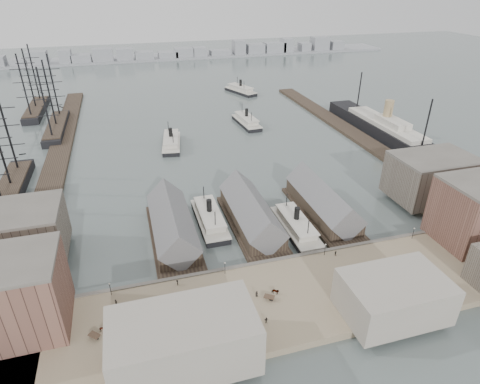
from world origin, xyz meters
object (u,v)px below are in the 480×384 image
object	(u,v)px
ocean_steamer	(385,129)
tram	(473,242)
ferry_docked_west	(210,218)
horse_cart_center	(274,293)
horse_cart_left	(100,331)
horse_cart_right	(370,272)

from	to	relation	value
ocean_steamer	tram	size ratio (longest dim) A/B	9.80
ferry_docked_west	ocean_steamer	size ratio (longest dim) A/B	0.28
horse_cart_center	tram	bearing A→B (deg)	-53.80
ferry_docked_west	tram	bearing A→B (deg)	-27.44
ocean_steamer	horse_cart_left	world-z (taller)	ocean_steamer
ocean_steamer	horse_cart_right	size ratio (longest dim) A/B	20.16
ferry_docked_west	ocean_steamer	world-z (taller)	ocean_steamer
horse_cart_left	horse_cart_center	distance (m)	42.21
tram	horse_cart_left	distance (m)	106.92
ferry_docked_west	horse_cart_left	xyz separation A→B (m)	(-34.47, -41.10, 0.47)
ferry_docked_west	horse_cart_right	distance (m)	53.92
ocean_steamer	horse_cart_right	xyz separation A→B (m)	(-68.85, -96.02, -1.34)
ocean_steamer	ferry_docked_west	bearing A→B (deg)	-151.92
ferry_docked_west	horse_cart_left	world-z (taller)	ferry_docked_west
horse_cart_right	ocean_steamer	bearing A→B (deg)	-24.10
horse_cart_left	horse_cart_right	bearing A→B (deg)	-45.60
ferry_docked_west	horse_cart_left	size ratio (longest dim) A/B	6.48
ocean_steamer	horse_cart_right	bearing A→B (deg)	-125.64
ferry_docked_west	horse_cart_right	bearing A→B (deg)	-47.89
ocean_steamer	horse_cart_left	bearing A→B (deg)	-145.15
ocean_steamer	horse_cart_center	xyz separation A→B (m)	(-97.26, -96.68, -1.30)
ferry_docked_west	tram	distance (m)	81.57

